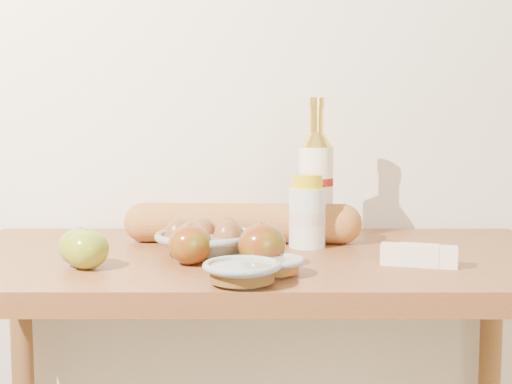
# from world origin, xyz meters

# --- Properties ---
(back_wall) EXTENTS (3.50, 0.02, 2.60)m
(back_wall) POSITION_xyz_m (0.00, 1.51, 1.30)
(back_wall) COLOR silver
(back_wall) RESTS_ON ground
(table) EXTENTS (1.20, 0.60, 0.90)m
(table) POSITION_xyz_m (0.00, 1.18, 0.78)
(table) COLOR #955930
(table) RESTS_ON ground
(bourbon_bottle) EXTENTS (0.10, 0.10, 0.30)m
(bourbon_bottle) POSITION_xyz_m (0.13, 1.33, 1.02)
(bourbon_bottle) COLOR white
(bourbon_bottle) RESTS_ON table
(cream_bottle) EXTENTS (0.09, 0.09, 0.15)m
(cream_bottle) POSITION_xyz_m (0.10, 1.24, 0.97)
(cream_bottle) COLOR silver
(cream_bottle) RESTS_ON table
(egg_bowl) EXTENTS (0.25, 0.25, 0.07)m
(egg_bowl) POSITION_xyz_m (-0.09, 1.16, 0.93)
(egg_bowl) COLOR gray
(egg_bowl) RESTS_ON table
(baguette) EXTENTS (0.50, 0.11, 0.08)m
(baguette) POSITION_xyz_m (-0.03, 1.29, 0.94)
(baguette) COLOR #C47F3C
(baguette) RESTS_ON table
(apple_yellowgreen) EXTENTS (0.09, 0.09, 0.07)m
(apple_yellowgreen) POSITION_xyz_m (-0.29, 1.04, 0.93)
(apple_yellowgreen) COLOR #A28E20
(apple_yellowgreen) RESTS_ON table
(apple_redgreen_front) EXTENTS (0.10, 0.10, 0.07)m
(apple_redgreen_front) POSITION_xyz_m (-0.11, 1.07, 0.94)
(apple_redgreen_front) COLOR #93080B
(apple_redgreen_front) RESTS_ON table
(apple_redgreen_right) EXTENTS (0.11, 0.11, 0.08)m
(apple_redgreen_right) POSITION_xyz_m (0.01, 1.06, 0.94)
(apple_redgreen_right) COLOR maroon
(apple_redgreen_right) RESTS_ON table
(sugar_bowl) EXTENTS (0.12, 0.12, 0.03)m
(sugar_bowl) POSITION_xyz_m (-0.02, 0.93, 0.92)
(sugar_bowl) COLOR gray
(sugar_bowl) RESTS_ON table
(syrup_bowl) EXTENTS (0.13, 0.13, 0.03)m
(syrup_bowl) POSITION_xyz_m (0.03, 1.00, 0.91)
(syrup_bowl) COLOR gray
(syrup_bowl) RESTS_ON table
(butter_stick) EXTENTS (0.13, 0.07, 0.04)m
(butter_stick) POSITION_xyz_m (0.28, 1.06, 0.92)
(butter_stick) COLOR beige
(butter_stick) RESTS_ON table
(apple_extra) EXTENTS (0.09, 0.09, 0.07)m
(apple_extra) POSITION_xyz_m (-0.30, 1.06, 0.93)
(apple_extra) COLOR #A28E20
(apple_extra) RESTS_ON table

